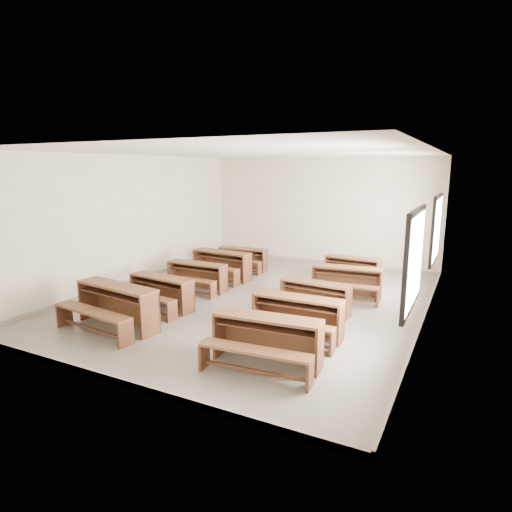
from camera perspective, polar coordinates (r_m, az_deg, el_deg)
The scene contains 11 objects.
room at distance 9.12m, azimuth 0.51°, elevation 7.00°, with size 8.50×8.50×3.20m.
desk_set_0 at distance 8.26m, azimuth -18.28°, elevation -5.99°, with size 1.86×1.12×0.79m.
desk_set_1 at distance 9.12m, azimuth -12.67°, elevation -4.48°, with size 1.58×0.94×0.68m.
desk_set_2 at distance 10.32m, azimuth -7.99°, elevation -2.45°, with size 1.50×0.80×0.67m.
desk_set_3 at distance 11.31m, azimuth -4.73°, elevation -0.92°, with size 1.70×0.97×0.74m.
desk_set_4 at distance 12.27m, azimuth -1.85°, elevation -0.18°, with size 1.46×0.84×0.63m.
desk_set_5 at distance 6.43m, azimuth 1.35°, elevation -10.79°, with size 1.70×0.98×0.74m.
desk_set_6 at distance 7.47m, azimuth 5.41°, elevation -7.69°, with size 1.60×0.86×0.71m.
desk_set_7 at distance 8.69m, azimuth 7.79°, elevation -5.22°, with size 1.48×0.84×0.64m.
desk_set_8 at distance 9.89m, azimuth 11.94°, elevation -3.12°, with size 1.61×0.94×0.69m.
desk_set_9 at distance 11.29m, azimuth 12.65°, elevation -1.51°, with size 1.44×0.81×0.63m.
Camera 1 is at (4.16, -8.13, 2.88)m, focal length 30.00 mm.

